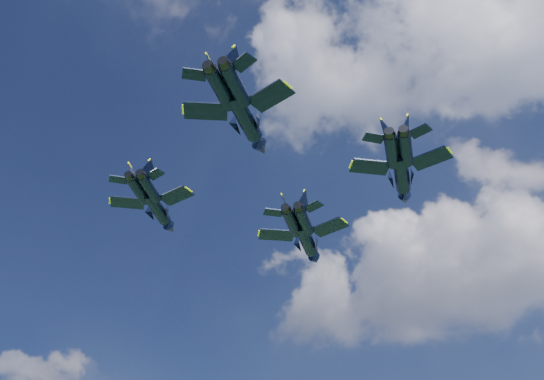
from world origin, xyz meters
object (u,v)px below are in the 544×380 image
at_px(jet_left, 158,209).
at_px(jet_slot, 246,119).
at_px(jet_lead, 307,240).
at_px(jet_right, 402,175).

xyz_separation_m(jet_left, jet_slot, (19.53, -9.59, 1.10)).
xyz_separation_m(jet_lead, jet_right, (19.55, -13.03, -2.83)).
height_order(jet_left, jet_slot, jet_slot).
height_order(jet_left, jet_right, jet_left).
relative_size(jet_left, jet_right, 0.94).
height_order(jet_lead, jet_slot, jet_lead).
xyz_separation_m(jet_lead, jet_left, (-13.54, -20.24, -2.00)).
height_order(jet_lead, jet_left, jet_lead).
distance_m(jet_lead, jet_right, 23.67).
height_order(jet_right, jet_slot, jet_slot).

